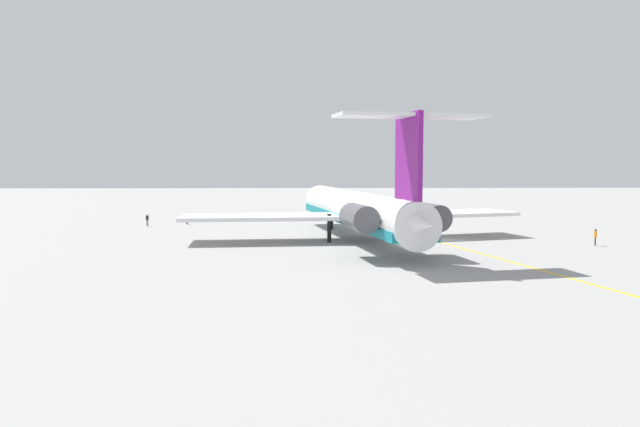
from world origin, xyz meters
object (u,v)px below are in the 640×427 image
(main_jetliner, at_px, (358,210))
(ground_crew_near_nose, at_px, (595,235))
(ground_crew_near_tail, at_px, (147,218))
(ground_crew_portside, at_px, (187,217))
(safety_cone_nose, at_px, (404,217))

(main_jetliner, distance_m, ground_crew_near_nose, 25.17)
(ground_crew_near_tail, bearing_deg, main_jetliner, 30.90)
(ground_crew_near_tail, xyz_separation_m, ground_crew_portside, (2.14, -5.10, 0.00))
(main_jetliner, height_order, ground_crew_portside, main_jetliner)
(ground_crew_near_nose, relative_size, ground_crew_portside, 1.07)
(main_jetliner, distance_m, safety_cone_nose, 29.59)
(ground_crew_near_nose, bearing_deg, ground_crew_near_tail, 174.17)
(ground_crew_near_nose, relative_size, ground_crew_near_tail, 1.07)
(main_jetliner, bearing_deg, ground_crew_portside, 38.55)
(ground_crew_near_tail, bearing_deg, safety_cone_nose, 78.35)
(ground_crew_near_nose, height_order, ground_crew_near_tail, ground_crew_near_nose)
(main_jetliner, bearing_deg, safety_cone_nose, -29.67)
(ground_crew_near_tail, xyz_separation_m, safety_cone_nose, (10.15, -37.54, -0.79))
(ground_crew_near_nose, height_order, safety_cone_nose, ground_crew_near_nose)
(safety_cone_nose, bearing_deg, ground_crew_portside, 103.87)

